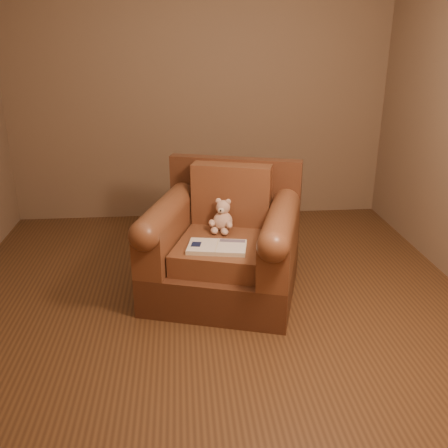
{
  "coord_description": "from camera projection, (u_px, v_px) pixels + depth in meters",
  "views": [
    {
      "loc": [
        -0.22,
        -3.34,
        1.92
      ],
      "look_at": [
        0.09,
        0.1,
        0.6
      ],
      "focal_mm": 40.0,
      "sensor_mm": 36.0,
      "label": 1
    }
  ],
  "objects": [
    {
      "name": "room",
      "position": [
        212.0,
        68.0,
        3.2
      ],
      "size": [
        4.02,
        4.02,
        2.71
      ],
      "color": "#7C644C",
      "rests_on": "ground"
    },
    {
      "name": "side_table",
      "position": [
        269.0,
        236.0,
        4.24
      ],
      "size": [
        0.41,
        0.41,
        0.57
      ],
      "color": "#CE8A38",
      "rests_on": "floor"
    },
    {
      "name": "teddy_bear",
      "position": [
        222.0,
        219.0,
        3.9
      ],
      "size": [
        0.19,
        0.22,
        0.26
      ],
      "rotation": [
        0.0,
        0.0,
        -0.37
      ],
      "color": "beige",
      "rests_on": "armchair"
    },
    {
      "name": "floor",
      "position": [
        214.0,
        302.0,
        3.81
      ],
      "size": [
        4.0,
        4.0,
        0.0
      ],
      "primitive_type": "plane",
      "color": "#55361D",
      "rests_on": "ground"
    },
    {
      "name": "armchair",
      "position": [
        225.0,
        246.0,
        3.88
      ],
      "size": [
        1.34,
        1.31,
        0.98
      ],
      "rotation": [
        0.0,
        0.0,
        -0.3
      ],
      "color": "#512D1B",
      "rests_on": "floor"
    },
    {
      "name": "guidebook",
      "position": [
        217.0,
        247.0,
        3.59
      ],
      "size": [
        0.46,
        0.32,
        0.03
      ],
      "rotation": [
        0.0,
        0.0,
        -0.18
      ],
      "color": "beige",
      "rests_on": "armchair"
    }
  ]
}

